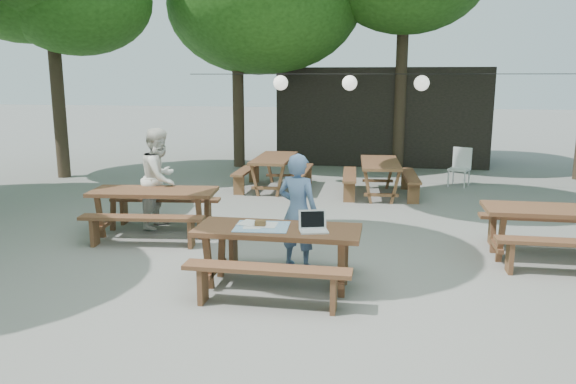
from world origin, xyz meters
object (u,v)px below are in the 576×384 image
at_px(second_person, 160,178).
at_px(picnic_table_nw, 155,212).
at_px(plastic_chair, 459,175).
at_px(woman, 298,211).
at_px(main_picnic_table, 278,256).

bearing_deg(second_person, picnic_table_nw, -165.27).
xyz_separation_m(second_person, plastic_chair, (5.48, 4.71, -0.59)).
distance_m(woman, second_person, 3.12).
height_order(woman, second_person, second_person).
distance_m(woman, plastic_chair, 6.99).
bearing_deg(second_person, plastic_chair, -45.06).
bearing_deg(plastic_chair, picnic_table_nw, -113.46).
distance_m(main_picnic_table, woman, 0.86).
height_order(main_picnic_table, second_person, second_person).
distance_m(picnic_table_nw, plastic_chair, 7.49).
relative_size(picnic_table_nw, plastic_chair, 2.31).
bearing_deg(picnic_table_nw, main_picnic_table, -44.81).
xyz_separation_m(woman, second_person, (-2.64, 1.65, 0.07)).
height_order(main_picnic_table, picnic_table_nw, same).
distance_m(main_picnic_table, second_person, 3.52).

